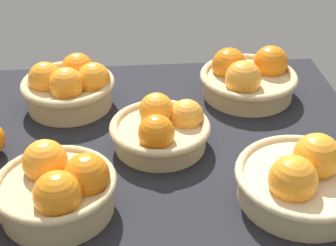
# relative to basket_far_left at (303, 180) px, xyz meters

# --- Properties ---
(market_tray) EXTENTS (0.84, 0.72, 0.03)m
(market_tray) POSITION_rel_basket_far_left_xyz_m (0.22, -0.20, -0.06)
(market_tray) COLOR black
(market_tray) RESTS_ON ground
(basket_far_left) EXTENTS (0.24, 0.24, 0.12)m
(basket_far_left) POSITION_rel_basket_far_left_xyz_m (0.00, 0.00, 0.00)
(basket_far_left) COLOR #D3BC8C
(basket_far_left) RESTS_ON market_tray
(basket_far_right) EXTENTS (0.21, 0.21, 0.12)m
(basket_far_right) POSITION_rel_basket_far_left_xyz_m (0.42, -0.01, 0.01)
(basket_far_right) COLOR tan
(basket_far_right) RESTS_ON market_tray
(basket_center) EXTENTS (0.20, 0.20, 0.10)m
(basket_center) POSITION_rel_basket_far_left_xyz_m (0.23, -0.19, -0.00)
(basket_center) COLOR tan
(basket_center) RESTS_ON market_tray
(basket_near_right) EXTENTS (0.21, 0.21, 0.11)m
(basket_near_right) POSITION_rel_basket_far_left_xyz_m (0.43, -0.36, 0.01)
(basket_near_right) COLOR tan
(basket_near_right) RESTS_ON market_tray
(basket_near_left) EXTENTS (0.23, 0.23, 0.11)m
(basket_near_left) POSITION_rel_basket_far_left_xyz_m (0.01, -0.38, 0.00)
(basket_near_left) COLOR tan
(basket_near_left) RESTS_ON market_tray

